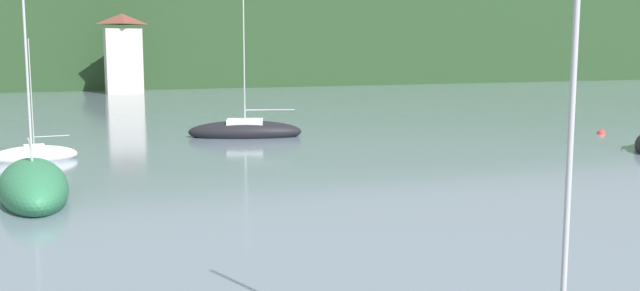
# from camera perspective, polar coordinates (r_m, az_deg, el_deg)

# --- Properties ---
(shore_building_central) EXTENTS (4.59, 3.96, 9.91)m
(shore_building_central) POSITION_cam_1_polar(r_m,az_deg,el_deg) (93.34, -15.44, 7.00)
(shore_building_central) COLOR beige
(shore_building_central) RESTS_ON ground_plane
(sailboat_far_1) EXTENTS (4.22, 1.52, 6.38)m
(sailboat_far_1) POSITION_cam_1_polar(r_m,az_deg,el_deg) (38.81, -21.83, -0.73)
(sailboat_far_1) COLOR white
(sailboat_far_1) RESTS_ON ground_plane
(sailboat_mid_8) EXTENTS (2.83, 7.64, 9.15)m
(sailboat_mid_8) POSITION_cam_1_polar(r_m,az_deg,el_deg) (28.95, -21.91, -3.07)
(sailboat_mid_8) COLOR #2D754C
(sailboat_mid_8) RESTS_ON ground_plane
(sailboat_far_9) EXTENTS (7.62, 4.51, 9.40)m
(sailboat_far_9) POSITION_cam_1_polar(r_m,az_deg,el_deg) (45.82, -6.00, 1.15)
(sailboat_far_9) COLOR black
(sailboat_far_9) RESTS_ON ground_plane
(mooring_buoy_near) EXTENTS (0.54, 0.54, 0.54)m
(mooring_buoy_near) POSITION_cam_1_polar(r_m,az_deg,el_deg) (50.80, 21.54, 0.88)
(mooring_buoy_near) COLOR red
(mooring_buoy_near) RESTS_ON ground_plane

